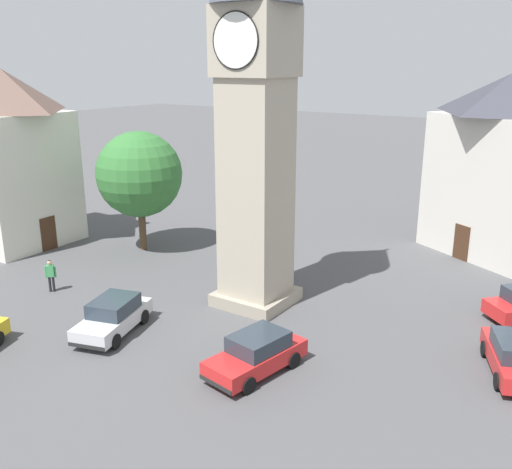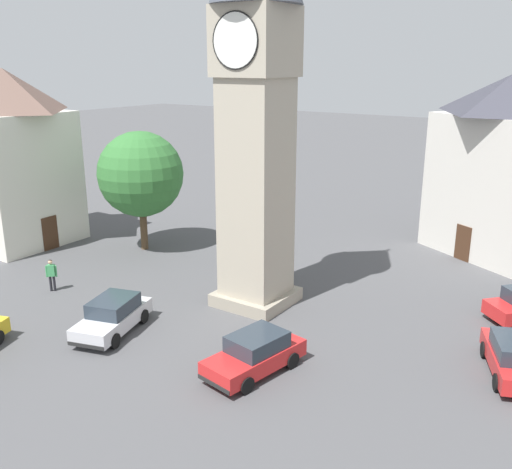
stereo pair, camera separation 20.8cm
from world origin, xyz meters
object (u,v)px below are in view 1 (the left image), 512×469
(clock_tower, at_px, (256,62))
(building_shop_left, at_px, (501,166))
(car_blue_kerb, at_px, (256,354))
(building_terrace_right, at_px, (10,157))
(car_white_side, at_px, (113,316))
(pedestrian, at_px, (51,273))
(lamp_post, at_px, (220,213))
(tree, at_px, (139,175))

(clock_tower, xyz_separation_m, building_shop_left, (7.78, 14.27, -5.85))
(car_blue_kerb, xyz_separation_m, building_terrace_right, (-21.82, 4.96, 4.80))
(clock_tower, relative_size, car_white_side, 4.35)
(clock_tower, relative_size, pedestrian, 11.42)
(clock_tower, bearing_deg, lamp_post, 144.24)
(pedestrian, xyz_separation_m, building_terrace_right, (-8.74, 4.21, 4.55))
(pedestrian, bearing_deg, building_terrace_right, 154.31)
(car_blue_kerb, distance_m, building_terrace_right, 22.89)
(pedestrian, bearing_deg, car_blue_kerb, -3.31)
(clock_tower, height_order, car_white_side, clock_tower)
(pedestrian, distance_m, lamp_post, 9.56)
(clock_tower, xyz_separation_m, tree, (-10.49, 2.97, -6.52))
(pedestrian, xyz_separation_m, building_shop_left, (17.22, 18.93, 4.40))
(building_shop_left, bearing_deg, building_terrace_right, -150.44)
(pedestrian, distance_m, building_terrace_right, 10.72)
(building_shop_left, bearing_deg, car_blue_kerb, -101.87)
(car_white_side, relative_size, building_terrace_right, 0.41)
(pedestrian, bearing_deg, building_shop_left, 47.71)
(car_white_side, relative_size, pedestrian, 2.63)
(clock_tower, distance_m, building_terrace_right, 19.06)
(pedestrian, xyz_separation_m, lamp_post, (4.68, 8.08, 2.06))
(building_terrace_right, bearing_deg, building_shop_left, 29.56)
(tree, xyz_separation_m, building_terrace_right, (-7.69, -3.43, 0.82))
(car_white_side, height_order, building_shop_left, building_shop_left)
(building_shop_left, distance_m, building_terrace_right, 29.84)
(pedestrian, height_order, lamp_post, lamp_post)
(pedestrian, relative_size, lamp_post, 0.37)
(car_white_side, distance_m, tree, 12.25)
(clock_tower, xyz_separation_m, pedestrian, (-9.43, -4.66, -10.26))
(pedestrian, bearing_deg, clock_tower, 26.28)
(pedestrian, relative_size, tree, 0.23)
(car_white_side, bearing_deg, building_shop_left, 61.43)
(building_shop_left, relative_size, lamp_post, 2.35)
(car_blue_kerb, relative_size, building_terrace_right, 0.40)
(building_shop_left, height_order, lamp_post, building_shop_left)
(clock_tower, relative_size, tree, 2.63)
(clock_tower, distance_m, lamp_post, 10.08)
(car_white_side, distance_m, building_shop_left, 23.68)
(tree, bearing_deg, car_blue_kerb, -30.69)
(car_blue_kerb, relative_size, car_white_side, 0.98)
(car_blue_kerb, relative_size, tree, 0.59)
(lamp_post, bearing_deg, building_shop_left, 40.85)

